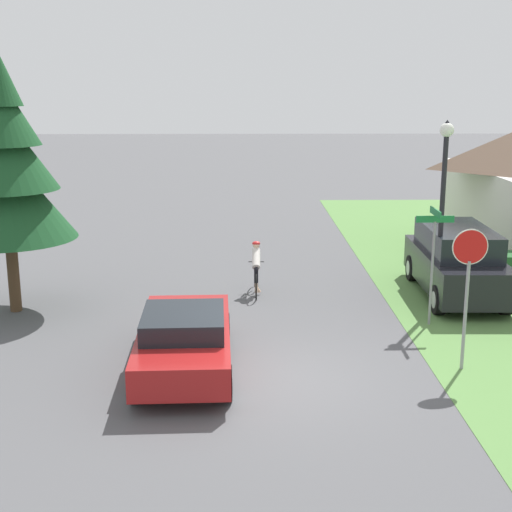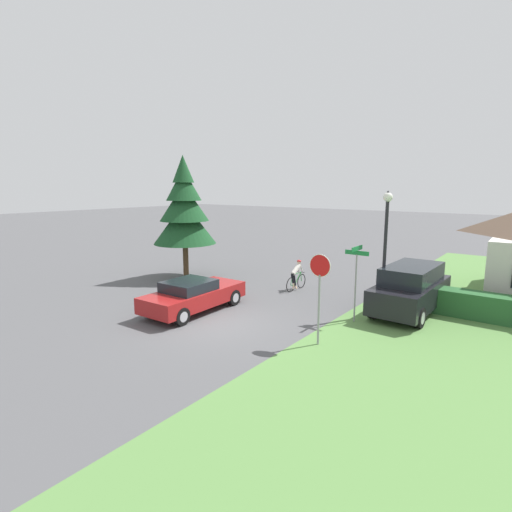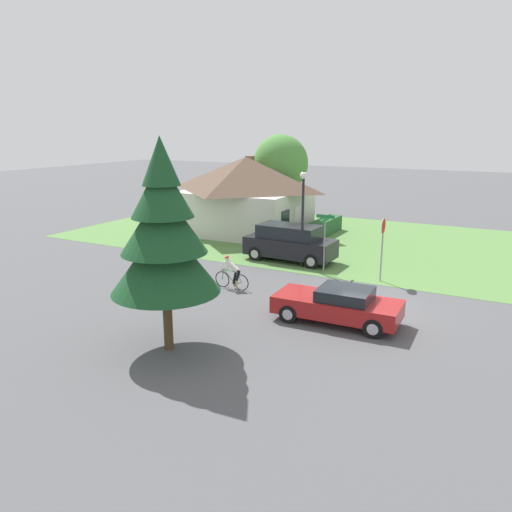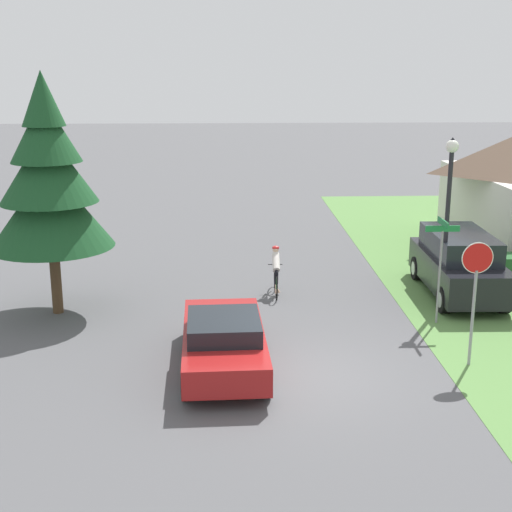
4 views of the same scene
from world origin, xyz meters
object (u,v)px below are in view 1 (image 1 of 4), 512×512
Objects in this scene: stop_sign at (468,271)px; street_lamp at (443,186)px; street_name_sign at (433,246)px; sedan_left_lane at (184,339)px; conifer_tall_near at (4,166)px; parked_suv_right at (456,262)px; cyclist at (256,269)px.

stop_sign is 0.61× the size of street_lamp.
stop_sign is 2.74m from street_name_sign.
sedan_left_lane is 6.81m from conifer_tall_near.
street_name_sign is (0.03, 2.74, -0.11)m from stop_sign.
sedan_left_lane is at bearing 127.33° from parked_suv_right.
parked_suv_right reaches higher than sedan_left_lane.
street_name_sign reaches higher than parked_suv_right.
sedan_left_lane is 0.96× the size of parked_suv_right.
street_name_sign is at bearing -7.05° from conifer_tall_near.
parked_suv_right is at bearing -91.68° from cyclist.
street_lamp is (-0.77, -1.01, 2.22)m from parked_suv_right.
conifer_tall_near is (-10.85, -0.10, 0.52)m from street_lamp.
cyclist is 5.44m from street_lamp.
street_name_sign is at bearing -66.60° from sedan_left_lane.
street_name_sign is at bearing -121.58° from cyclist.
sedan_left_lane is 2.67× the size of cyclist.
street_lamp is at bearing 144.00° from parked_suv_right.
stop_sign is at bearing -90.67° from street_name_sign.
stop_sign is at bearing 166.73° from parked_suv_right.
parked_suv_right is 11.99m from conifer_tall_near.
stop_sign is 0.44× the size of conifer_tall_near.
conifer_tall_near is (-10.31, 1.27, 1.75)m from street_name_sign.
conifer_tall_near is (-6.19, -1.38, 3.00)m from cyclist.
street_lamp reaches higher than sedan_left_lane.
cyclist is at bearing -53.48° from stop_sign.
parked_suv_right is 1.62× the size of stop_sign.
parked_suv_right is (5.44, -0.27, 0.26)m from cyclist.
cyclist is 6.91m from stop_sign.
sedan_left_lane is at bearing -154.69° from street_name_sign.
stop_sign is at bearing -141.63° from cyclist.
cyclist is at bearing 12.60° from conifer_tall_near.
parked_suv_right is 0.72× the size of conifer_tall_near.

